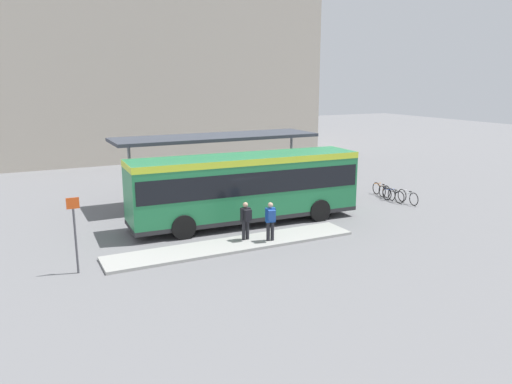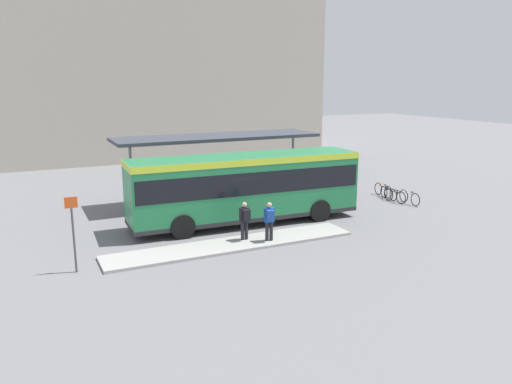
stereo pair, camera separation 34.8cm
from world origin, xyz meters
name	(u,v)px [view 1 (the left image)]	position (x,y,z in m)	size (l,w,h in m)	color
ground_plane	(246,223)	(0.00, 0.00, 0.00)	(120.00, 120.00, 0.00)	slate
curb_island	(234,245)	(-1.92, -2.90, 0.06)	(10.78, 1.80, 0.12)	#9E9E99
city_bus	(246,184)	(0.01, 0.00, 1.93)	(11.23, 2.90, 3.32)	#237A47
pedestrian_waiting	(271,219)	(-0.38, -3.25, 1.08)	(0.45, 0.49, 1.67)	#232328
pedestrian_companion	(246,219)	(-1.25, -2.67, 1.06)	(0.41, 0.43, 1.65)	#232328
bicycle_white	(408,197)	(9.83, -0.53, 0.37)	(0.48, 1.73, 0.75)	black
bicycle_black	(393,195)	(9.40, 0.19, 0.37)	(0.48, 1.70, 0.73)	black
bicycle_blue	(387,193)	(9.56, 0.90, 0.35)	(0.48, 1.61, 0.70)	black
bicycle_orange	(381,190)	(9.75, 1.62, 0.38)	(0.48, 1.74, 0.75)	black
station_shelter	(216,138)	(0.49, 4.88, 3.62)	(11.52, 3.23, 3.76)	#383D47
potted_planter_near_shelter	(246,196)	(1.09, 2.21, 0.77)	(0.96, 0.96, 1.48)	slate
platform_sign	(75,232)	(-8.16, -3.09, 1.56)	(0.44, 0.08, 2.80)	#4C4C51
station_building	(149,62)	(2.90, 27.78, 8.45)	(28.71, 15.79, 16.90)	#B2A899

